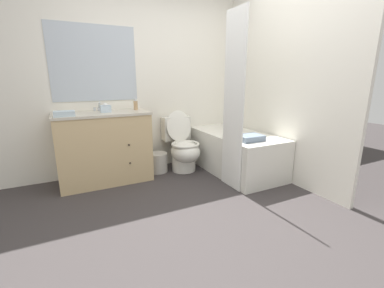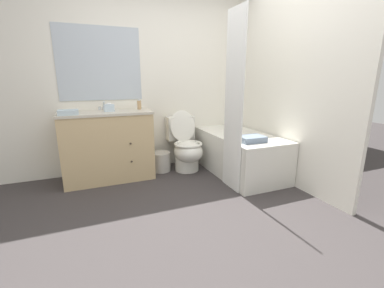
{
  "view_description": "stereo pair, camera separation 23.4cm",
  "coord_description": "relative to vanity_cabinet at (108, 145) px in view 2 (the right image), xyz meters",
  "views": [
    {
      "loc": [
        -1.18,
        -1.89,
        1.3
      ],
      "look_at": [
        0.15,
        0.76,
        0.54
      ],
      "focal_mm": 24.0,
      "sensor_mm": 36.0,
      "label": 1
    },
    {
      "loc": [
        -0.97,
        -1.98,
        1.3
      ],
      "look_at": [
        0.15,
        0.76,
        0.54
      ],
      "focal_mm": 24.0,
      "sensor_mm": 36.0,
      "label": 2
    }
  ],
  "objects": [
    {
      "name": "shower_curtain",
      "position": [
        1.33,
        -0.89,
        0.56
      ],
      "size": [
        0.01,
        0.38,
        2.02
      ],
      "color": "white",
      "rests_on": "ground_plane"
    },
    {
      "name": "sink_faucet",
      "position": [
        -0.0,
        0.17,
        0.47
      ],
      "size": [
        0.14,
        0.12,
        0.12
      ],
      "color": "silver",
      "rests_on": "vanity_cabinet"
    },
    {
      "name": "tissue_box",
      "position": [
        0.05,
        -0.01,
        0.48
      ],
      "size": [
        0.12,
        0.12,
        0.11
      ],
      "color": "silver",
      "rests_on": "vanity_cabinet"
    },
    {
      "name": "wall_right",
      "position": [
        2.1,
        -0.57,
        0.8
      ],
      "size": [
        0.05,
        2.69,
        2.5
      ],
      "color": "white",
      "rests_on": "ground_plane"
    },
    {
      "name": "toilet",
      "position": [
        1.06,
        -0.07,
        -0.12
      ],
      "size": [
        0.41,
        0.66,
        0.85
      ],
      "color": "silver",
      "rests_on": "ground_plane"
    },
    {
      "name": "soap_dispenser",
      "position": [
        0.44,
        0.06,
        0.5
      ],
      "size": [
        0.05,
        0.05,
        0.15
      ],
      "color": "tan",
      "rests_on": "vanity_cabinet"
    },
    {
      "name": "hand_towel_folded",
      "position": [
        -0.41,
        -0.17,
        0.47
      ],
      "size": [
        0.22,
        0.16,
        0.06
      ],
      "color": "silver",
      "rests_on": "vanity_cabinet"
    },
    {
      "name": "wall_back",
      "position": [
        0.75,
        0.3,
        0.8
      ],
      "size": [
        8.0,
        0.06,
        2.5
      ],
      "color": "white",
      "rests_on": "ground_plane"
    },
    {
      "name": "bath_towel_folded",
      "position": [
        1.59,
        -0.89,
        0.14
      ],
      "size": [
        0.31,
        0.23,
        0.07
      ],
      "color": "slate",
      "rests_on": "bathtub"
    },
    {
      "name": "vanity_cabinet",
      "position": [
        0.0,
        0.0,
        0.0
      ],
      "size": [
        1.12,
        0.58,
        0.89
      ],
      "color": "tan",
      "rests_on": "ground_plane"
    },
    {
      "name": "bathtub",
      "position": [
        1.7,
        -0.45,
        -0.17
      ],
      "size": [
        0.73,
        1.44,
        0.55
      ],
      "color": "silver",
      "rests_on": "ground_plane"
    },
    {
      "name": "wastebasket",
      "position": [
        0.7,
        0.01,
        -0.32
      ],
      "size": [
        0.28,
        0.28,
        0.27
      ],
      "color": "#B7B2A8",
      "rests_on": "ground_plane"
    },
    {
      "name": "ground_plane",
      "position": [
        0.76,
        -1.42,
        -0.45
      ],
      "size": [
        14.0,
        14.0,
        0.0
      ],
      "primitive_type": "plane",
      "color": "#383333"
    }
  ]
}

